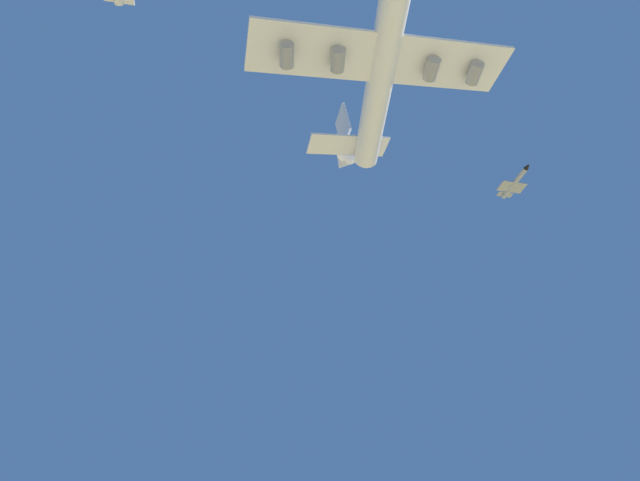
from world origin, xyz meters
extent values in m
cylinder|color=white|center=(-5.69, 39.55, 96.16)|extent=(52.52, 52.70, 6.40)
cone|color=white|center=(-26.69, 9.70, 96.75)|extent=(7.36, 7.00, 5.76)
cube|color=white|center=(-6.97, 38.01, 95.21)|extent=(55.33, 44.04, 10.80)
cylinder|color=gray|center=(10.43, 25.69, 89.37)|extent=(5.65, 5.66, 3.00)
cylinder|color=gray|center=(1.58, 31.96, 91.21)|extent=(5.65, 5.66, 3.00)
cylinder|color=gray|center=(-16.13, 44.49, 94.88)|extent=(5.65, 5.66, 3.00)
cylinder|color=gray|center=(-24.98, 50.75, 96.71)|extent=(5.65, 5.66, 3.00)
cube|color=white|center=(-21.90, 14.27, 104.24)|extent=(6.60, 7.93, 10.37)
cube|color=white|center=(-22.91, 14.98, 96.95)|extent=(21.83, 18.30, 4.26)
cylinder|color=#999EA3|center=(-71.44, 40.84, 100.00)|extent=(8.96, 11.33, 1.50)
cone|color=black|center=(-66.97, 46.86, 100.00)|extent=(2.40, 2.50, 1.50)
cube|color=#999EA3|center=(-72.33, 39.64, 99.80)|extent=(9.05, 8.30, 0.24)
cube|color=#999EA3|center=(-74.72, 36.43, 101.95)|extent=(1.59, 2.05, 2.60)
cube|color=#999EA3|center=(-74.72, 36.43, 100.20)|extent=(5.05, 4.47, 0.20)
camera|label=1|loc=(47.31, 68.32, 3.36)|focal=26.22mm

